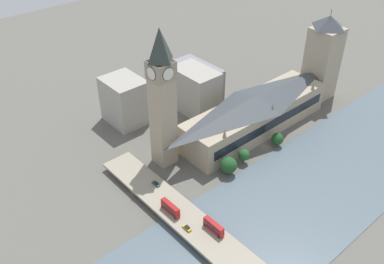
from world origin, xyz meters
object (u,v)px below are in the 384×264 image
clock_tower (162,96)px  victoria_tower (323,58)px  double_decker_bus_mid (214,226)px  parliament_hall (256,113)px  car_southbound_lead (156,184)px  road_bridge (222,250)px  double_decker_bus_rear (170,208)px  car_southbound_mid (187,228)px

clock_tower → victoria_tower: clock_tower is taller
victoria_tower → double_decker_bus_mid: 146.22m
parliament_hall → victoria_tower: size_ratio=1.67×
clock_tower → victoria_tower: bearing=-95.5°
victoria_tower → car_southbound_lead: bearing=91.8°
road_bridge → double_decker_bus_mid: (9.63, -4.02, 3.55)m
double_decker_bus_mid → road_bridge: bearing=157.4°
parliament_hall → double_decker_bus_mid: (-44.28, 75.71, -5.05)m
parliament_hall → double_decker_bus_rear: bearing=105.8°
road_bridge → double_decker_bus_mid: size_ratio=14.78×
car_southbound_mid → car_southbound_lead: bearing=-12.8°
clock_tower → car_southbound_mid: (-47.70, 25.23, -35.39)m
victoria_tower → car_southbound_mid: size_ratio=13.59×
clock_tower → car_southbound_mid: size_ratio=17.30×
clock_tower → victoria_tower: (-11.64, -120.58, -12.63)m
road_bridge → car_southbound_lead: size_ratio=33.88×
road_bridge → double_decker_bus_rear: double_decker_bus_rear is taller
clock_tower → victoria_tower: size_ratio=1.27×
victoria_tower → road_bridge: (-53.97, 141.80, -24.30)m
double_decker_bus_rear → car_southbound_lead: (19.06, -6.24, -2.09)m
double_decker_bus_rear → car_southbound_mid: (-12.65, 0.96, -2.05)m
victoria_tower → car_southbound_lead: (-4.34, 138.61, -22.80)m
parliament_hall → road_bridge: 96.63m
car_southbound_lead → car_southbound_mid: size_ratio=1.09×
parliament_hall → clock_tower: clock_tower is taller
double_decker_bus_mid → victoria_tower: bearing=-72.2°
parliament_hall → victoria_tower: 64.02m
clock_tower → double_decker_bus_rear: clock_tower is taller
parliament_hall → double_decker_bus_rear: parliament_hall is taller
road_bridge → double_decker_bus_rear: bearing=5.7°
double_decker_bus_rear → road_bridge: bearing=-174.3°
double_decker_bus_rear → parliament_hall: bearing=-74.2°
car_southbound_lead → car_southbound_mid: bearing=167.2°
clock_tower → road_bridge: clock_tower is taller
clock_tower → double_decker_bus_mid: (-55.98, 17.20, -33.38)m
parliament_hall → double_decker_bus_mid: size_ratio=9.04×
victoria_tower → double_decker_bus_rear: victoria_tower is taller
clock_tower → double_decker_bus_rear: 54.12m
victoria_tower → double_decker_bus_mid: (-44.34, 137.78, -20.74)m
double_decker_bus_mid → car_southbound_lead: size_ratio=2.29×
car_southbound_lead → parliament_hall: bearing=-86.8°
double_decker_bus_mid → car_southbound_lead: 40.06m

